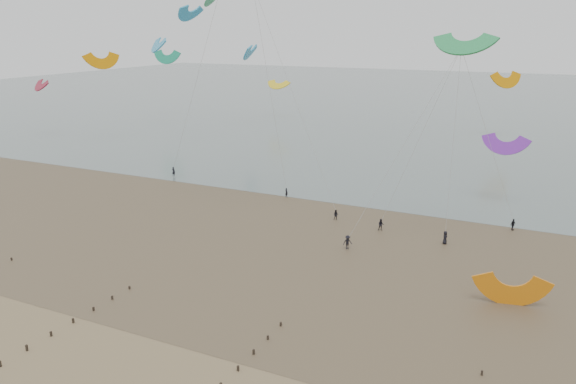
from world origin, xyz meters
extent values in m
plane|color=#475654|center=(0.00, 200.00, 0.03)|extent=(500.00, 500.00, 0.00)
plane|color=#473A28|center=(0.00, 35.00, 0.01)|extent=(500.00, 500.00, 0.00)
ellipsoid|color=slate|center=(-18.00, 22.00, 0.01)|extent=(23.60, 14.36, 0.01)
ellipsoid|color=slate|center=(12.00, 38.00, 0.01)|extent=(33.64, 18.32, 0.01)
ellipsoid|color=slate|center=(-40.00, 40.00, 0.01)|extent=(26.95, 14.22, 0.01)
cube|color=black|center=(-32.00, 12.00, 0.17)|extent=(0.16, 0.16, 0.45)
cube|color=black|center=(-14.00, -3.79, 0.26)|extent=(0.16, 0.16, 0.62)
cube|color=black|center=(-14.00, -1.16, 0.25)|extent=(0.16, 0.16, 0.59)
cube|color=black|center=(-14.00, 1.47, 0.23)|extent=(0.16, 0.16, 0.57)
cube|color=black|center=(-14.00, 4.11, 0.22)|extent=(0.16, 0.16, 0.54)
cube|color=black|center=(-14.00, 6.74, 0.20)|extent=(0.16, 0.16, 0.51)
cube|color=black|center=(-14.00, 9.37, 0.19)|extent=(0.16, 0.16, 0.48)
cube|color=black|center=(-14.00, 12.00, 0.17)|extent=(0.16, 0.16, 0.45)
cube|color=black|center=(4.00, 4.11, 0.22)|extent=(0.16, 0.16, 0.54)
cube|color=black|center=(4.00, 6.74, 0.20)|extent=(0.16, 0.16, 0.51)
cube|color=black|center=(4.00, 9.37, 0.19)|extent=(0.16, 0.16, 0.48)
cube|color=black|center=(4.00, 12.00, 0.17)|extent=(0.16, 0.16, 0.45)
cube|color=black|center=(22.00, 12.00, 0.17)|extent=(0.16, 0.16, 0.45)
imported|color=black|center=(-13.51, 49.84, 0.78)|extent=(0.67, 0.57, 1.55)
imported|color=black|center=(-38.56, 53.02, 0.91)|extent=(0.68, 0.45, 1.82)
imported|color=black|center=(13.96, 39.81, 0.87)|extent=(0.87, 1.01, 1.74)
imported|color=black|center=(21.47, 49.01, 0.82)|extent=(0.86, 1.03, 1.65)
imported|color=black|center=(3.20, 32.75, 0.91)|extent=(1.33, 1.29, 1.83)
imported|color=black|center=(-2.09, 42.63, 0.76)|extent=(0.79, 0.64, 1.51)
imported|color=black|center=(5.07, 41.12, 0.83)|extent=(0.95, 0.84, 1.66)
camera|label=1|loc=(24.70, -30.00, 26.81)|focal=35.00mm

